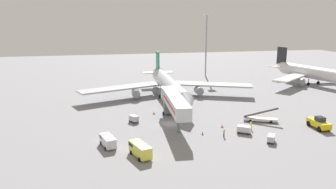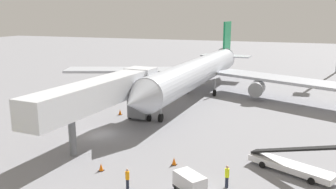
{
  "view_description": "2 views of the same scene",
  "coord_description": "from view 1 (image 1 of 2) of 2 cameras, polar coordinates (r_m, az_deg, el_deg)",
  "views": [
    {
      "loc": [
        -15.39,
        -67.91,
        22.64
      ],
      "look_at": [
        2.71,
        13.02,
        3.57
      ],
      "focal_mm": 35.23,
      "sensor_mm": 36.0,
      "label": 1
    },
    {
      "loc": [
        20.68,
        -33.65,
        13.37
      ],
      "look_at": [
        2.62,
        14.62,
        1.81
      ],
      "focal_mm": 38.37,
      "sensor_mm": 36.0,
      "label": 2
    }
  ],
  "objects": [
    {
      "name": "pushback_tug",
      "position": [
        76.59,
        24.65,
        -4.5
      ],
      "size": [
        2.69,
        5.8,
        2.66
      ],
      "color": "yellow",
      "rests_on": "ground"
    },
    {
      "name": "belt_loader_truck",
      "position": [
        77.24,
        15.72,
        -3.99
      ],
      "size": [
        7.42,
        4.64,
        3.43
      ],
      "color": "white",
      "rests_on": "ground"
    },
    {
      "name": "safety_cone_bravo",
      "position": [
        71.6,
        9.35,
        -5.36
      ],
      "size": [
        0.48,
        0.48,
        0.72
      ],
      "color": "black",
      "rests_on": "ground"
    },
    {
      "name": "jet_bridge",
      "position": [
        71.71,
        1.06,
        -1.29
      ],
      "size": [
        4.72,
        20.92,
        6.72
      ],
      "color": "silver",
      "rests_on": "ground"
    },
    {
      "name": "ground_crew_worker_foreground",
      "position": [
        65.86,
        9.66,
        -6.53
      ],
      "size": [
        0.4,
        0.4,
        1.69
      ],
      "color": "#1E2333",
      "rests_on": "ground"
    },
    {
      "name": "baggage_cart_outer_left",
      "position": [
        68.66,
        13.0,
        -5.9
      ],
      "size": [
        2.93,
        2.69,
        1.54
      ],
      "color": "#38383D",
      "rests_on": "ground"
    },
    {
      "name": "service_van_outer_right",
      "position": [
        61.18,
        -10.4,
        -7.84
      ],
      "size": [
        2.92,
        5.02,
        2.0
      ],
      "color": "silver",
      "rests_on": "ground"
    },
    {
      "name": "safety_cone_charlie",
      "position": [
        80.34,
        -2.44,
        -3.15
      ],
      "size": [
        0.5,
        0.5,
        0.76
      ],
      "color": "black",
      "rests_on": "ground"
    },
    {
      "name": "service_van_rear_right",
      "position": [
        56.32,
        -4.9,
        -9.39
      ],
      "size": [
        3.45,
        5.67,
        2.25
      ],
      "color": "#E5DB4C",
      "rests_on": "ground"
    },
    {
      "name": "baggage_cart_near_left",
      "position": [
        65.18,
        17.42,
        -7.26
      ],
      "size": [
        2.36,
        2.66,
        1.42
      ],
      "color": "#38383D",
      "rests_on": "ground"
    },
    {
      "name": "baggage_cart_near_right",
      "position": [
        74.31,
        -5.93,
        -4.17
      ],
      "size": [
        2.19,
        2.51,
        1.56
      ],
      "color": "#38383D",
      "rests_on": "ground"
    },
    {
      "name": "safety_cone_alpha",
      "position": [
        66.72,
        5.99,
        -6.65
      ],
      "size": [
        0.46,
        0.46,
        0.69
      ],
      "color": "black",
      "rests_on": "ground"
    },
    {
      "name": "ground_plane",
      "position": [
        73.22,
        0.16,
        -5.06
      ],
      "size": [
        300.0,
        300.0,
        0.0
      ],
      "primitive_type": "plane",
      "color": "gray"
    },
    {
      "name": "airplane_at_gate",
      "position": [
        95.32,
        0.0,
        1.77
      ],
      "size": [
        51.81,
        49.21,
        11.88
      ],
      "color": "#B7BCC6",
      "rests_on": "ground"
    },
    {
      "name": "apron_light_mast",
      "position": [
        134.16,
        6.67,
        10.62
      ],
      "size": [
        2.4,
        2.4,
        24.96
      ],
      "color": "#93969B",
      "rests_on": "ground"
    },
    {
      "name": "airplane_background",
      "position": [
        125.49,
        24.17,
        3.37
      ],
      "size": [
        38.83,
        41.52,
        12.08
      ],
      "color": "silver",
      "rests_on": "ground"
    },
    {
      "name": "ground_crew_worker_midground",
      "position": [
        71.27,
        14.17,
        -5.16
      ],
      "size": [
        0.49,
        0.49,
        1.85
      ],
      "color": "#1E2333",
      "rests_on": "ground"
    }
  ]
}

